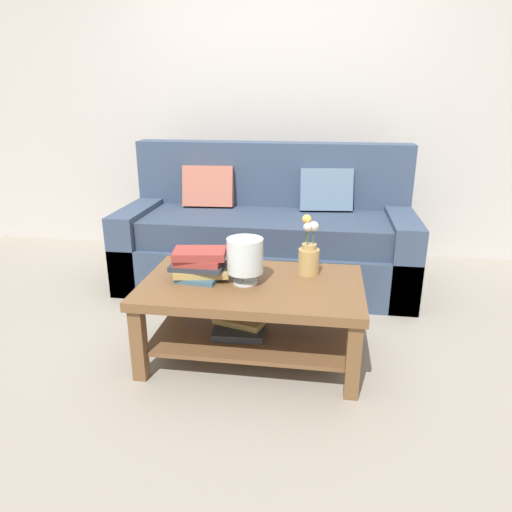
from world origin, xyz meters
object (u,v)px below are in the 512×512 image
Objects in this scene: couch at (267,237)px; book_stack_main at (200,264)px; glass_hurricane_vase at (245,257)px; coffee_table at (251,304)px; flower_pitcher at (309,254)px.

book_stack_main is (-0.23, -1.15, 0.18)m from couch.
couch is 1.19m from glass_hurricane_vase.
coffee_table is 3.64× the size of book_stack_main.
book_stack_main is at bearing -101.27° from couch.
couch is at bearing 91.38° from glass_hurricane_vase.
couch is 1.06m from flower_pitcher.
glass_hurricane_vase is at bearing -4.97° from book_stack_main.
book_stack_main reaches higher than coffee_table.
coffee_table is at bearing -87.04° from couch.
couch is 8.78× the size of glass_hurricane_vase.
flower_pitcher is at bearing -69.85° from couch.
glass_hurricane_vase reaches higher than book_stack_main.
book_stack_main is (-0.29, 0.01, 0.21)m from coffee_table.
flower_pitcher is at bearing 30.71° from coffee_table.
couch reaches higher than glass_hurricane_vase.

